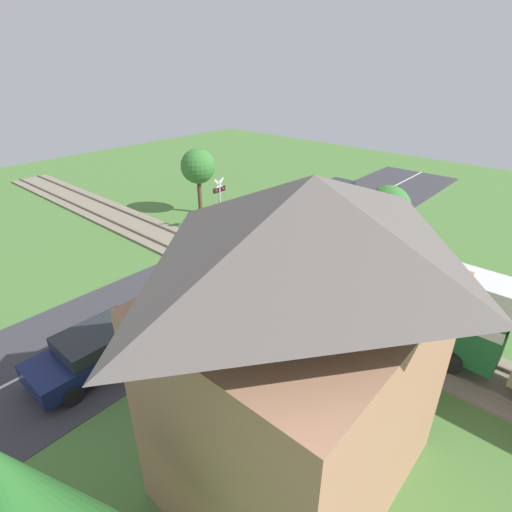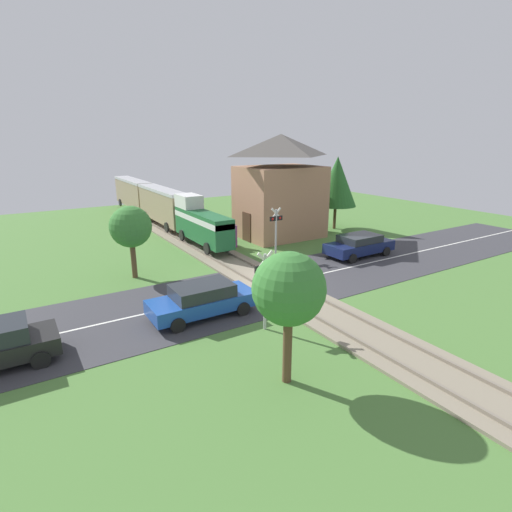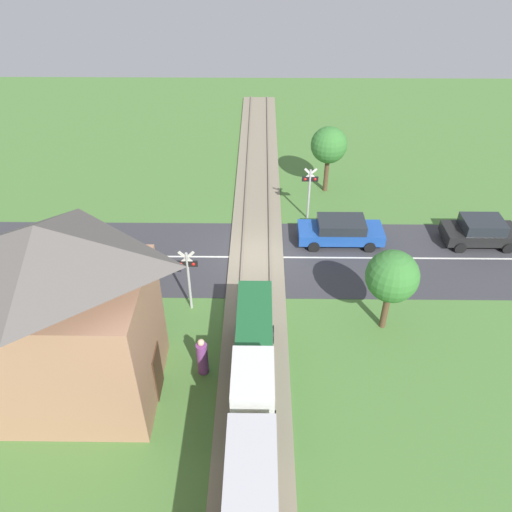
# 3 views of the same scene
# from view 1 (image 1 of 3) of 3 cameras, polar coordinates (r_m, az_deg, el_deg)

# --- Properties ---
(ground_plane) EXTENTS (60.00, 60.00, 0.00)m
(ground_plane) POSITION_cam_1_polar(r_m,az_deg,el_deg) (19.48, -3.28, -1.86)
(ground_plane) COLOR #4C7A38
(road_surface) EXTENTS (48.00, 6.40, 0.02)m
(road_surface) POSITION_cam_1_polar(r_m,az_deg,el_deg) (19.47, -3.28, -1.83)
(road_surface) COLOR #38383D
(road_surface) RESTS_ON ground_plane
(track_bed) EXTENTS (2.80, 48.00, 0.24)m
(track_bed) POSITION_cam_1_polar(r_m,az_deg,el_deg) (19.45, -3.28, -1.68)
(track_bed) COLOR gray
(track_bed) RESTS_ON ground_plane
(car_near_crossing) EXTENTS (4.50, 1.96, 1.41)m
(car_near_crossing) POSITION_cam_1_polar(r_m,az_deg,el_deg) (23.05, 1.90, 4.90)
(car_near_crossing) COLOR #1E4CA8
(car_near_crossing) RESTS_ON ground_plane
(car_far_side) EXTENTS (4.54, 2.03, 1.38)m
(car_far_side) POSITION_cam_1_polar(r_m,az_deg,el_deg) (14.37, -21.34, -11.98)
(car_far_side) COLOR #141E4C
(car_far_side) RESTS_ON ground_plane
(car_behind_queue) EXTENTS (3.83, 1.95, 1.48)m
(car_behind_queue) POSITION_cam_1_polar(r_m,az_deg,el_deg) (28.84, 11.48, 8.96)
(car_behind_queue) COLOR black
(car_behind_queue) RESTS_ON ground_plane
(crossing_signal_west_approach) EXTENTS (0.90, 0.18, 3.20)m
(crossing_signal_west_approach) POSITION_cam_1_polar(r_m,az_deg,el_deg) (23.08, -5.21, 8.27)
(crossing_signal_west_approach) COLOR #B7B7B7
(crossing_signal_west_approach) RESTS_ON ground_plane
(crossing_signal_east_approach) EXTENTS (0.90, 0.18, 3.20)m
(crossing_signal_east_approach) POSITION_cam_1_polar(r_m,az_deg,el_deg) (14.32, -0.61, -3.72)
(crossing_signal_east_approach) COLOR #B7B7B7
(crossing_signal_east_approach) RESTS_ON ground_plane
(station_building) EXTENTS (6.25, 4.85, 7.50)m
(station_building) POSITION_cam_1_polar(r_m,az_deg,el_deg) (8.75, 6.65, -13.66)
(station_building) COLOR #AD7A5B
(station_building) RESTS_ON ground_plane
(pedestrian_by_station) EXTENTS (0.44, 0.44, 1.77)m
(pedestrian_by_station) POSITION_cam_1_polar(r_m,az_deg,el_deg) (13.94, 13.68, -11.73)
(pedestrian_by_station) COLOR #7F3D84
(pedestrian_by_station) RESTS_ON ground_plane
(tree_roadside_hedge) EXTENTS (2.18, 2.18, 3.89)m
(tree_roadside_hedge) POSITION_cam_1_polar(r_m,az_deg,el_deg) (20.14, 18.25, 6.44)
(tree_roadside_hedge) COLOR brown
(tree_roadside_hedge) RESTS_ON ground_plane
(tree_beyond_track) EXTENTS (2.18, 2.18, 4.16)m
(tree_beyond_track) POSITION_cam_1_polar(r_m,az_deg,el_deg) (26.03, -8.29, 12.51)
(tree_beyond_track) COLOR brown
(tree_beyond_track) RESTS_ON ground_plane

